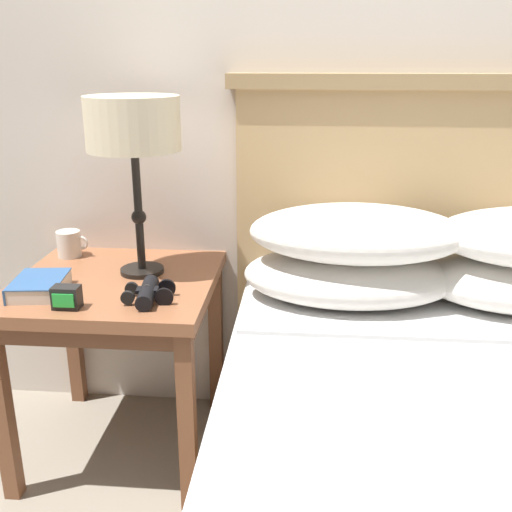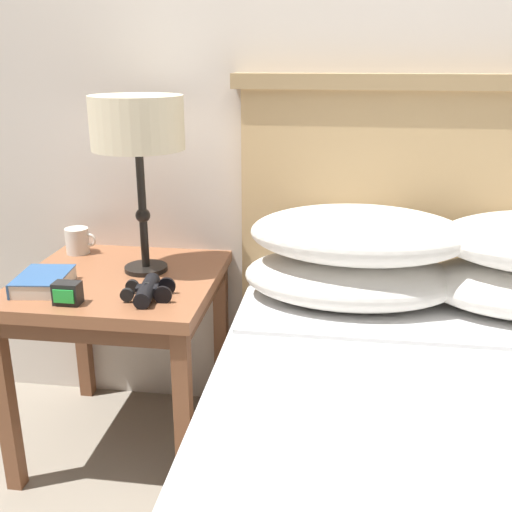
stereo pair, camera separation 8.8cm
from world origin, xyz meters
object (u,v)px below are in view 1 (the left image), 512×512
at_px(book_on_nightstand, 39,286).
at_px(coffee_mug, 70,244).
at_px(table_lamp, 133,129).
at_px(alarm_clock, 67,297).
at_px(nightstand, 117,303).
at_px(binoculars_pair, 148,293).
at_px(bed, 485,506).

height_order(book_on_nightstand, coffee_mug, coffee_mug).
xyz_separation_m(table_lamp, alarm_clock, (-0.12, -0.28, -0.40)).
xyz_separation_m(nightstand, binoculars_pair, (0.14, -0.15, 0.10)).
bearing_deg(alarm_clock, book_on_nightstand, 141.38).
distance_m(book_on_nightstand, coffee_mug, 0.32).
xyz_separation_m(bed, binoculars_pair, (-0.80, 0.42, 0.27)).
relative_size(bed, book_on_nightstand, 10.06).
relative_size(table_lamp, book_on_nightstand, 2.72).
height_order(bed, coffee_mug, bed).
bearing_deg(coffee_mug, alarm_clock, -69.69).
height_order(binoculars_pair, coffee_mug, coffee_mug).
bearing_deg(book_on_nightstand, alarm_clock, -38.62).
distance_m(bed, book_on_nightstand, 1.23).
bearing_deg(binoculars_pair, bed, -27.74).
height_order(table_lamp, alarm_clock, table_lamp).
height_order(bed, book_on_nightstand, bed).
height_order(nightstand, book_on_nightstand, book_on_nightstand).
bearing_deg(table_lamp, nightstand, -137.02).
relative_size(table_lamp, coffee_mug, 5.03).
relative_size(nightstand, bed, 0.30).
bearing_deg(bed, binoculars_pair, 152.26).
height_order(bed, binoculars_pair, bed).
height_order(book_on_nightstand, binoculars_pair, binoculars_pair).
bearing_deg(alarm_clock, binoculars_pair, 19.17).
relative_size(table_lamp, binoculars_pair, 3.17).
xyz_separation_m(bed, table_lamp, (-0.87, 0.63, 0.68)).
height_order(bed, alarm_clock, bed).
distance_m(bed, alarm_clock, 1.09).
xyz_separation_m(binoculars_pair, coffee_mug, (-0.35, 0.34, 0.02)).
bearing_deg(table_lamp, coffee_mug, 154.57).
distance_m(nightstand, coffee_mug, 0.31).
relative_size(bed, table_lamp, 3.71).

